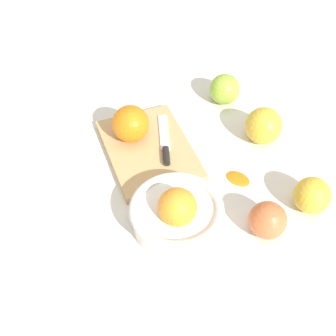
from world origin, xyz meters
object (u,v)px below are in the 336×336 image
object	(u,v)px
apple_front_left	(312,195)
apple_front_right_2	(225,89)
apple_front_right	(264,126)
cutting_board	(149,150)
knife	(165,145)
orange_on_board	(131,124)
bowl	(177,214)
apple_front_left_2	(268,220)

from	to	relation	value
apple_front_left	apple_front_right_2	bearing A→B (deg)	5.80
apple_front_right	apple_front_right_2	size ratio (longest dim) A/B	1.11
cutting_board	knife	xyz separation A→B (m)	(-0.01, -0.03, 0.01)
orange_on_board	apple_front_right_2	xyz separation A→B (m)	(0.08, -0.24, -0.02)
apple_front_right	orange_on_board	bearing A→B (deg)	75.44
apple_front_right	apple_front_left	size ratio (longest dim) A/B	1.14
apple_front_right	knife	bearing A→B (deg)	84.03
apple_front_right_2	apple_front_left	bearing A→B (deg)	-174.20
knife	apple_front_right_2	bearing A→B (deg)	-55.72
apple_front_right	apple_front_right_2	distance (m)	0.15
bowl	cutting_board	xyz separation A→B (m)	(0.20, -0.00, -0.03)
bowl	orange_on_board	xyz separation A→B (m)	(0.24, 0.03, 0.02)
apple_front_left	apple_front_right_2	distance (m)	0.35
knife	apple_front_right_2	world-z (taller)	apple_front_right_2
apple_front_right_2	orange_on_board	bearing A→B (deg)	107.37
apple_front_right	apple_front_right_2	xyz separation A→B (m)	(0.15, 0.03, -0.00)
bowl	apple_front_left_2	xyz separation A→B (m)	(-0.06, -0.15, -0.00)
orange_on_board	apple_front_left	distance (m)	0.39
apple_front_right_2	apple_front_left_2	bearing A→B (deg)	169.57
cutting_board	knife	bearing A→B (deg)	-106.35
bowl	apple_front_right	size ratio (longest dim) A/B	2.13
bowl	orange_on_board	size ratio (longest dim) A/B	2.16
apple_front_left	cutting_board	bearing A→B (deg)	47.63
orange_on_board	bowl	bearing A→B (deg)	-173.85
apple_front_right	apple_front_right_2	bearing A→B (deg)	11.24
knife	bowl	bearing A→B (deg)	169.38
knife	apple_front_right	size ratio (longest dim) A/B	1.94
knife	orange_on_board	bearing A→B (deg)	51.15
apple_front_right	apple_front_left_2	size ratio (longest dim) A/B	1.16
orange_on_board	apple_front_left_2	xyz separation A→B (m)	(-0.30, -0.18, -0.02)
knife	cutting_board	bearing A→B (deg)	73.65
bowl	apple_front_right_2	xyz separation A→B (m)	(0.31, -0.22, -0.00)
bowl	knife	distance (m)	0.19
bowl	apple_front_left_2	world-z (taller)	bowl
knife	apple_front_left_2	xyz separation A→B (m)	(-0.25, -0.12, 0.01)
apple_front_left	apple_front_right	bearing A→B (deg)	1.67
apple_front_left	apple_front_right_2	size ratio (longest dim) A/B	0.98
apple_front_left	apple_front_right_2	xyz separation A→B (m)	(0.35, 0.04, 0.00)
apple_front_left_2	cutting_board	bearing A→B (deg)	30.07
orange_on_board	knife	size ratio (longest dim) A/B	0.51
knife	apple_front_left	bearing A→B (deg)	-135.19
cutting_board	apple_front_right	world-z (taller)	apple_front_right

